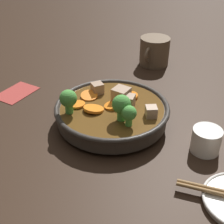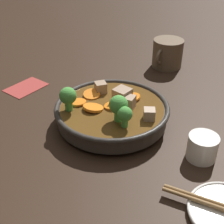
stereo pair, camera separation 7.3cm
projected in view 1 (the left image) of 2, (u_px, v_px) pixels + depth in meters
ground_plane at (112, 123)px, 0.75m from camera, size 3.00×3.00×0.00m
stirfry_bowl at (112, 111)px, 0.73m from camera, size 0.27×0.27×0.11m
tea_cup at (206, 140)px, 0.65m from camera, size 0.06×0.06×0.05m
dark_mug at (154, 51)px, 1.01m from camera, size 0.12×0.10×0.09m
napkin at (17, 92)px, 0.87m from camera, size 0.11×0.08×0.00m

